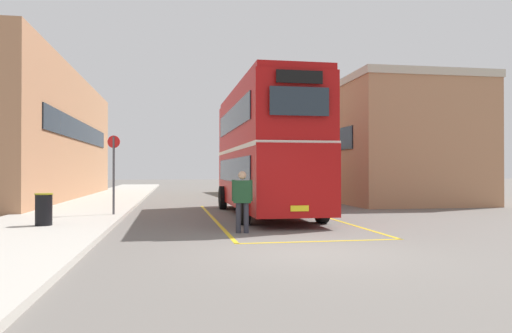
# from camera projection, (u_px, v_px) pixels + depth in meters

# --- Properties ---
(ground_plane) EXTENTS (135.60, 135.60, 0.00)m
(ground_plane) POSITION_uv_depth(u_px,v_px,m) (231.00, 204.00, 24.21)
(ground_plane) COLOR #66605B
(sidewalk_left) EXTENTS (4.00, 57.60, 0.14)m
(sidewalk_left) POSITION_uv_depth(u_px,v_px,m) (103.00, 201.00, 25.51)
(sidewalk_left) COLOR #B2ADA3
(sidewalk_left) RESTS_ON ground
(brick_building_left) EXTENTS (6.57, 22.24, 7.14)m
(brick_building_left) POSITION_uv_depth(u_px,v_px,m) (22.00, 137.00, 27.53)
(brick_building_left) COLOR #AD7A56
(brick_building_left) RESTS_ON ground
(depot_building_right) EXTENTS (6.60, 15.59, 6.28)m
(depot_building_right) POSITION_uv_depth(u_px,v_px,m) (369.00, 146.00, 29.06)
(depot_building_right) COLOR #AD7A56
(depot_building_right) RESTS_ON ground
(double_decker_bus) EXTENTS (2.89, 9.93, 4.75)m
(double_decker_bus) POSITION_uv_depth(u_px,v_px,m) (265.00, 148.00, 18.26)
(double_decker_bus) COLOR black
(double_decker_bus) RESTS_ON ground
(single_deck_bus) EXTENTS (3.29, 10.08, 3.02)m
(single_deck_bus) POSITION_uv_depth(u_px,v_px,m) (259.00, 171.00, 33.92)
(single_deck_bus) COLOR black
(single_deck_bus) RESTS_ON ground
(pedestrian_boarding) EXTENTS (0.55, 0.30, 1.66)m
(pedestrian_boarding) POSITION_uv_depth(u_px,v_px,m) (242.00, 197.00, 13.01)
(pedestrian_boarding) COLOR #2D2D38
(pedestrian_boarding) RESTS_ON ground
(litter_bin) EXTENTS (0.48, 0.48, 0.90)m
(litter_bin) POSITION_uv_depth(u_px,v_px,m) (44.00, 209.00, 13.56)
(litter_bin) COLOR black
(litter_bin) RESTS_ON sidewalk_left
(bus_stop_sign) EXTENTS (0.44, 0.12, 2.77)m
(bus_stop_sign) POSITION_uv_depth(u_px,v_px,m) (114.00, 167.00, 17.03)
(bus_stop_sign) COLOR #4C4C51
(bus_stop_sign) RESTS_ON sidewalk_left
(bay_marking_yellow) EXTENTS (4.31, 11.95, 0.01)m
(bay_marking_yellow) POSITION_uv_depth(u_px,v_px,m) (275.00, 220.00, 16.40)
(bay_marking_yellow) COLOR gold
(bay_marking_yellow) RESTS_ON ground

